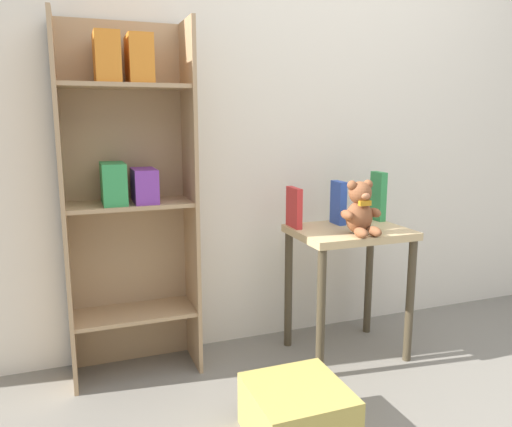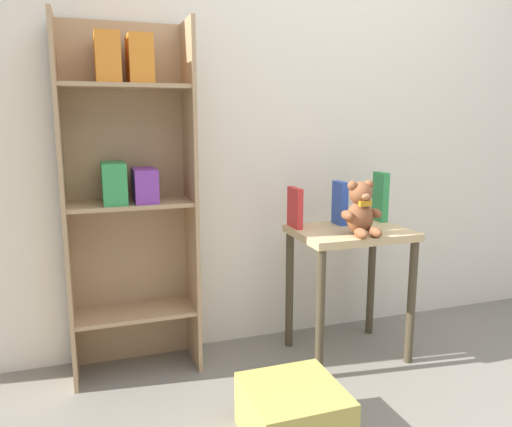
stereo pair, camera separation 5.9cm
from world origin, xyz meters
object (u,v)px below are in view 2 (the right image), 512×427
Objects in this scene: bookshelf_side at (128,180)px; storage_bin at (293,414)px; book_standing_blue at (340,203)px; book_standing_green at (380,197)px; book_standing_red at (295,208)px; display_table at (350,253)px; teddy_bear at (361,210)px.

bookshelf_side is 1.21m from storage_bin.
bookshelf_side is 1.03m from book_standing_blue.
bookshelf_side is 6.28× the size of book_standing_green.
book_standing_red is 0.77× the size of book_standing_green.
bookshelf_side is at bearing 167.93° from display_table.
teddy_bear is 0.99× the size of book_standing_green.
teddy_bear reaches higher than storage_bin.
bookshelf_side reaches higher than teddy_bear.
book_standing_blue is at bearing 85.69° from teddy_bear.
book_standing_blue is (0.00, 0.12, 0.23)m from display_table.
bookshelf_side is 8.13× the size of book_standing_red.
book_standing_blue is at bearing -5.71° from bookshelf_side.
teddy_bear is (-0.02, -0.12, 0.24)m from display_table.
teddy_bear is 0.23m from book_standing_blue.
bookshelf_side is 1.27m from book_standing_green.
book_standing_green is (1.26, -0.09, -0.13)m from bookshelf_side.
book_standing_red is at bearing 152.97° from display_table.
book_standing_blue is 1.07m from storage_bin.
book_standing_green reaches higher than display_table.
bookshelf_side reaches higher than book_standing_green.
book_standing_green is at bearing 27.75° from display_table.
storage_bin is at bearing -133.85° from display_table.
teddy_bear is at bearing -46.00° from book_standing_red.
teddy_bear is at bearing -18.54° from bookshelf_side.
book_standing_green is (0.48, 0.00, 0.03)m from book_standing_red.
storage_bin is at bearing -139.77° from teddy_bear.
book_standing_green reaches higher than book_standing_blue.
bookshelf_side is 1.06m from teddy_bear.
book_standing_blue is (1.02, -0.10, -0.14)m from bookshelf_side.
book_standing_red is (-0.22, 0.24, -0.02)m from teddy_bear.
book_standing_blue is (0.02, 0.23, -0.01)m from teddy_bear.
book_standing_green is (0.24, 0.01, 0.02)m from book_standing_blue.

